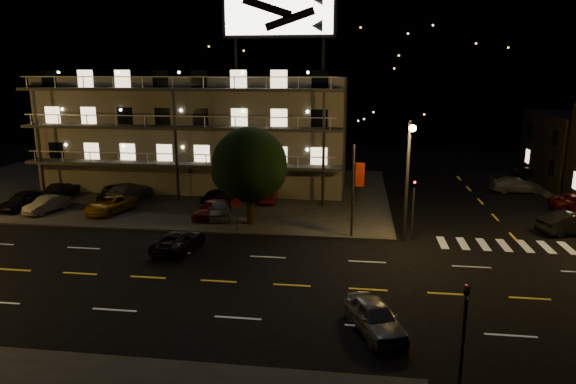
# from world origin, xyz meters

# --- Properties ---
(ground) EXTENTS (140.00, 140.00, 0.00)m
(ground) POSITION_xyz_m (0.00, 0.00, 0.00)
(ground) COLOR black
(ground) RESTS_ON ground
(curb_nw) EXTENTS (44.00, 24.00, 0.15)m
(curb_nw) POSITION_xyz_m (-14.00, 20.00, 0.07)
(curb_nw) COLOR #32312F
(curb_nw) RESTS_ON ground
(motel) EXTENTS (28.00, 13.80, 18.10)m
(motel) POSITION_xyz_m (-9.94, 23.88, 5.34)
(motel) COLOR gray
(motel) RESTS_ON ground
(hill_backdrop) EXTENTS (120.00, 25.00, 24.00)m
(hill_backdrop) POSITION_xyz_m (-5.94, 68.78, 11.55)
(hill_backdrop) COLOR black
(hill_backdrop) RESTS_ON ground
(streetlight_nc) EXTENTS (0.44, 1.92, 8.00)m
(streetlight_nc) POSITION_xyz_m (8.50, 7.94, 4.96)
(streetlight_nc) COLOR #2D2D30
(streetlight_nc) RESTS_ON ground
(signal_nw) EXTENTS (0.20, 0.27, 4.60)m
(signal_nw) POSITION_xyz_m (9.00, 8.50, 2.57)
(signal_nw) COLOR #2D2D30
(signal_nw) RESTS_ON ground
(signal_sw) EXTENTS (0.20, 0.27, 4.60)m
(signal_sw) POSITION_xyz_m (9.00, -8.50, 2.57)
(signal_sw) COLOR #2D2D30
(signal_sw) RESTS_ON ground
(banner_north) EXTENTS (0.83, 0.16, 6.40)m
(banner_north) POSITION_xyz_m (5.09, 8.40, 3.43)
(banner_north) COLOR #2D2D30
(banner_north) RESTS_ON ground
(stop_sign) EXTENTS (0.91, 0.11, 2.61)m
(stop_sign) POSITION_xyz_m (-3.00, 8.57, 1.71)
(stop_sign) COLOR #2D2D30
(stop_sign) RESTS_ON ground
(tree) EXTENTS (5.63, 5.42, 7.09)m
(tree) POSITION_xyz_m (-2.43, 10.28, 4.36)
(tree) COLOR black
(tree) RESTS_ON curb_nw
(lot_car_0) EXTENTS (2.71, 4.60, 1.47)m
(lot_car_0) POSITION_xyz_m (-21.47, 11.93, 0.88)
(lot_car_0) COLOR black
(lot_car_0) RESTS_ON curb_nw
(lot_car_1) EXTENTS (2.30, 4.02, 1.25)m
(lot_car_1) POSITION_xyz_m (-19.06, 11.30, 0.78)
(lot_car_1) COLOR gray
(lot_car_1) RESTS_ON curb_nw
(lot_car_2) EXTENTS (3.31, 4.96, 1.26)m
(lot_car_2) POSITION_xyz_m (-13.97, 11.87, 0.78)
(lot_car_2) COLOR #CC9013
(lot_car_2) RESTS_ON curb_nw
(lot_car_3) EXTENTS (2.60, 4.48, 1.22)m
(lot_car_3) POSITION_xyz_m (-5.71, 11.75, 0.76)
(lot_car_3) COLOR #570F0C
(lot_car_3) RESTS_ON curb_nw
(lot_car_4) EXTENTS (2.59, 4.26, 1.36)m
(lot_car_4) POSITION_xyz_m (-5.09, 11.61, 0.83)
(lot_car_4) COLOR gray
(lot_car_4) RESTS_ON curb_nw
(lot_car_5) EXTENTS (1.36, 3.83, 1.26)m
(lot_car_5) POSITION_xyz_m (-20.71, 16.20, 0.78)
(lot_car_5) COLOR black
(lot_car_5) RESTS_ON curb_nw
(lot_car_6) EXTENTS (3.90, 5.72, 1.45)m
(lot_car_6) POSITION_xyz_m (-15.31, 15.38, 0.88)
(lot_car_6) COLOR black
(lot_car_6) RESTS_ON curb_nw
(lot_car_7) EXTENTS (2.44, 5.38, 1.53)m
(lot_car_7) POSITION_xyz_m (-14.38, 15.71, 0.91)
(lot_car_7) COLOR gray
(lot_car_7) RESTS_ON curb_nw
(lot_car_8) EXTENTS (2.30, 3.87, 1.23)m
(lot_car_8) POSITION_xyz_m (-6.46, 15.98, 0.77)
(lot_car_8) COLOR black
(lot_car_8) RESTS_ON curb_nw
(lot_car_9) EXTENTS (1.44, 3.74, 1.22)m
(lot_car_9) POSITION_xyz_m (-2.19, 16.85, 0.76)
(lot_car_9) COLOR #570F0C
(lot_car_9) RESTS_ON curb_nw
(side_car_0) EXTENTS (4.93, 3.04, 1.53)m
(side_car_0) POSITION_xyz_m (20.17, 11.39, 0.77)
(side_car_0) COLOR black
(side_car_0) RESTS_ON ground
(side_car_2) EXTENTS (4.90, 2.33, 1.38)m
(side_car_2) POSITION_xyz_m (20.11, 24.23, 0.69)
(side_car_2) COLOR gray
(side_car_2) RESTS_ON ground
(side_car_3) EXTENTS (4.71, 3.37, 1.49)m
(side_car_3) POSITION_xyz_m (23.44, 29.55, 0.74)
(side_car_3) COLOR black
(side_car_3) RESTS_ON ground
(road_car_east) EXTENTS (3.06, 4.42, 1.40)m
(road_car_east) POSITION_xyz_m (6.19, -4.40, 0.70)
(road_car_east) COLOR gray
(road_car_east) RESTS_ON ground
(road_car_west) EXTENTS (2.76, 4.76, 1.25)m
(road_car_west) POSITION_xyz_m (-5.77, 4.51, 0.62)
(road_car_west) COLOR black
(road_car_west) RESTS_ON ground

